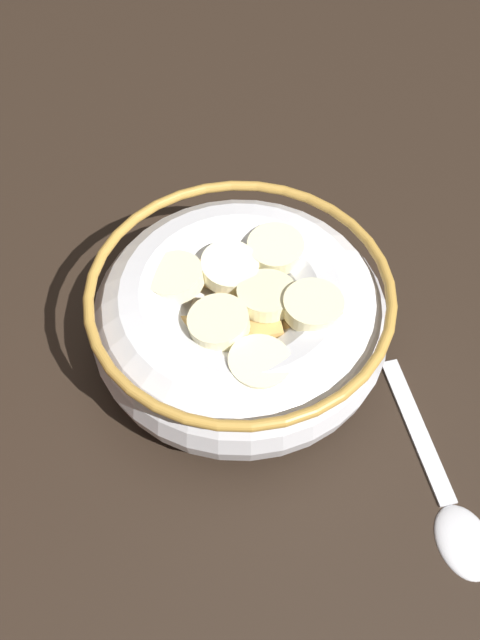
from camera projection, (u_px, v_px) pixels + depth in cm
name	position (u px, v px, depth cm)	size (l,w,h in cm)	color
ground_plane	(240.00, 358.00, 44.78)	(119.37, 119.37, 2.00)	black
cereal_bowl	(240.00, 317.00, 41.29)	(17.07, 17.07, 6.48)	silver
spoon	(452.00, 508.00, 37.72)	(12.86, 7.21, 0.80)	silver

